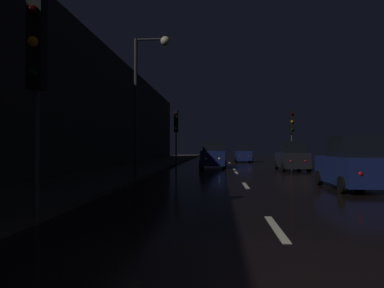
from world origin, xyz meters
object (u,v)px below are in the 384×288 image
Objects in this scene: traffic_light_far_left at (176,126)px; traffic_light_near_left at (36,61)px; car_parked_right_far at (292,157)px; car_parked_right_near at (352,165)px; car_distant_taillights at (243,154)px; streetlamp_overhead at (146,85)px; traffic_light_far_right at (292,126)px; car_approaching_headlights at (213,155)px.

traffic_light_near_left is at bearing 9.21° from traffic_light_far_left.
car_parked_right_far is (8.83, -4.82, -2.59)m from traffic_light_far_left.
car_distant_taillights is (-2.43, 24.00, -0.03)m from car_parked_right_near.
traffic_light_near_left is at bearing -92.43° from streetlamp_overhead.
streetlamp_overhead is at bearing 164.42° from car_distant_taillights.
traffic_light_far_left is at bearing -95.32° from traffic_light_far_right.
traffic_light_far_right is 0.68× the size of streetlamp_overhead.
traffic_light_far_left reaches higher than car_parked_right_far.
traffic_light_far_left is 1.20× the size of car_parked_right_near.
traffic_light_far_right is at bearing -3.17° from car_parked_right_near.
streetlamp_overhead is at bearing -14.57° from car_approaching_headlights.
car_approaching_headlights is 1.08× the size of car_parked_right_near.
car_approaching_headlights is (3.33, 20.21, -2.39)m from traffic_light_near_left.
car_parked_right_near is at bearing 121.48° from traffic_light_near_left.
car_parked_right_near reaches higher than car_parked_right_far.
traffic_light_near_left is 31.54m from car_distant_taillights.
streetlamp_overhead reaches higher than car_parked_right_near.
car_parked_right_near is at bearing 180.00° from car_parked_right_far.
car_parked_right_far is at bearing 70.79° from traffic_light_far_left.
traffic_light_far_right is 1.15× the size of car_parked_right_near.
traffic_light_far_left is at bearing -122.77° from car_approaching_headlights.
traffic_light_far_left is 1.11× the size of car_approaching_headlights.
car_parked_right_far is 1.03× the size of car_distant_taillights.
car_parked_right_far is 1.00× the size of car_parked_right_near.
car_distant_taillights is at bearing 10.35° from car_parked_right_far.
car_parked_right_near is at bearing 22.54° from car_approaching_headlights.
car_approaching_headlights is at bearing 163.33° from car_distant_taillights.
traffic_light_near_left is 20.63m from car_approaching_headlights.
streetlamp_overhead reaches higher than traffic_light_near_left.
car_approaching_headlights is 11.01m from car_distant_taillights.
traffic_light_near_left is 1.16× the size of car_parked_right_far.
car_parked_right_near reaches higher than car_distant_taillights.
traffic_light_far_right is at bearing 98.74° from car_approaching_headlights.
traffic_light_far_left reaches higher than car_approaching_headlights.
car_parked_right_near is (5.59, -13.46, -0.08)m from car_approaching_headlights.
streetlamp_overhead is at bearing -35.83° from traffic_light_far_right.
traffic_light_near_left is 0.69× the size of streetlamp_overhead.
car_parked_right_far reaches higher than car_distant_taillights.
car_parked_right_far is at bearing -10.91° from traffic_light_far_right.
car_parked_right_far is 10.72m from car_parked_right_near.
traffic_light_far_left is 18.06m from car_parked_right_near.
car_approaching_headlights reaches higher than car_parked_right_far.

